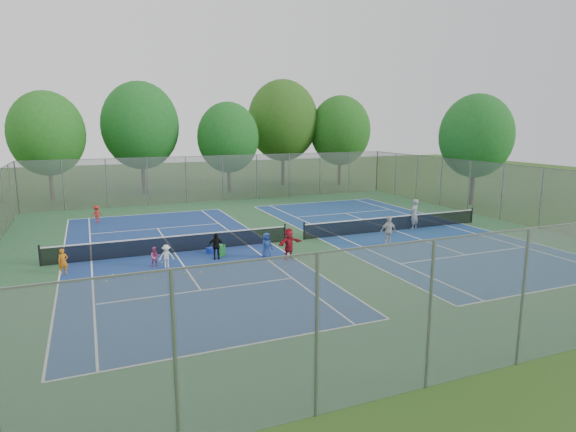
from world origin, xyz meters
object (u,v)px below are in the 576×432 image
Objects in this scene: instructor at (414,214)px; ball_crate at (211,250)px; ball_hopper at (221,250)px; net_left at (174,245)px; net_right at (394,224)px.

ball_crate is at bearing -20.76° from instructor.
instructor is (13.32, 1.58, 0.67)m from ball_hopper.
ball_hopper is at bearing -37.17° from net_left.
instructor is at bearing 6.75° from ball_hopper.
net_right is (14.00, 0.00, 0.00)m from net_left.
net_right is 1.57m from instructor.
ball_crate is at bearing 115.56° from ball_hopper.
ball_crate is at bearing -176.08° from net_right.
ball_crate is at bearing -25.30° from net_left.
ball_hopper is at bearing -17.28° from instructor.
ball_crate is 13.75m from instructor.
net_left is 20.67× the size of ball_hopper.
net_right is 35.56× the size of ball_crate.
ball_crate is 0.18× the size of instructor.
ball_hopper is (0.38, -0.79, 0.16)m from ball_crate.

